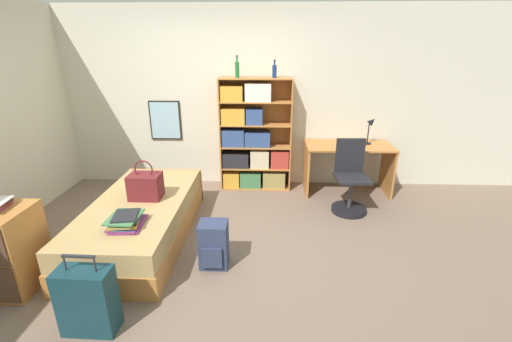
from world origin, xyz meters
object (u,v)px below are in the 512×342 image
desk_lamp (371,126)px  book_stack_on_bed (127,221)px  bookcase (252,141)px  bottle_brown (274,71)px  desk (348,159)px  suitcase (88,301)px  backpack (214,245)px  desk_chair (350,188)px  handbag (145,186)px  bed (141,219)px  bottle_green (237,69)px

desk_lamp → book_stack_on_bed: bearing=-144.1°
bookcase → bottle_brown: bearing=-5.7°
bookcase → desk_lamp: size_ratio=4.10×
book_stack_on_bed → desk: bearing=38.2°
book_stack_on_bed → suitcase: suitcase is taller
backpack → book_stack_on_bed: bearing=-175.3°
bookcase → desk: bearing=-5.6°
desk_chair → backpack: 2.03m
handbag → bed: bearing=-130.6°
bed → bottle_brown: (1.48, 1.49, 1.50)m
handbag → bottle_brown: bottle_brown is taller
book_stack_on_bed → bed: bearing=99.4°
suitcase → desk_lamp: bearing=45.1°
bottle_brown → bookcase: bearing=174.3°
suitcase → desk_chair: size_ratio=0.71×
backpack → bed: bearing=151.0°
bed → bottle_brown: bottle_brown is taller
book_stack_on_bed → desk_chair: (2.39, 1.33, -0.20)m
suitcase → desk: desk is taller
handbag → bookcase: bearing=52.5°
suitcase → bottle_brown: bottle_brown is taller
bottle_brown → backpack: bearing=-106.6°
book_stack_on_bed → desk_lamp: size_ratio=0.95×
bookcase → bottle_brown: 1.04m
suitcase → desk: (2.48, 2.73, 0.24)m
bottle_green → desk_lamp: bottle_green is taller
handbag → desk_lamp: 3.13m
suitcase → bottle_brown: size_ratio=2.80×
bookcase → desk_chair: bearing=-29.7°
bottle_green → desk_lamp: (1.88, -0.04, -0.76)m
handbag → suitcase: bearing=-89.3°
desk → desk_chair: bearing=-97.9°
handbag → desk_lamp: (2.79, 1.36, 0.39)m
book_stack_on_bed → bottle_green: 2.54m
bookcase → desk_lamp: (1.69, -0.08, 0.25)m
book_stack_on_bed → desk_chair: size_ratio=0.40×
book_stack_on_bed → suitcase: size_ratio=0.56×
bottle_brown → handbag: bearing=-135.2°
desk → backpack: size_ratio=2.62×
bed → bottle_green: (0.98, 1.48, 1.52)m
bed → desk_chair: desk_chair is taller
backpack → desk_chair: bearing=38.6°
bottle_brown → desk_chair: bottle_brown is taller
bed → handbag: handbag is taller
handbag → desk_chair: (2.41, 0.69, -0.29)m
book_stack_on_bed → bottle_brown: bottle_brown is taller
desk_lamp → handbag: bearing=-154.0°
suitcase → bottle_brown: (1.40, 2.84, 1.45)m
bottle_green → backpack: bottle_green is taller
handbag → backpack: (0.83, -0.57, -0.37)m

